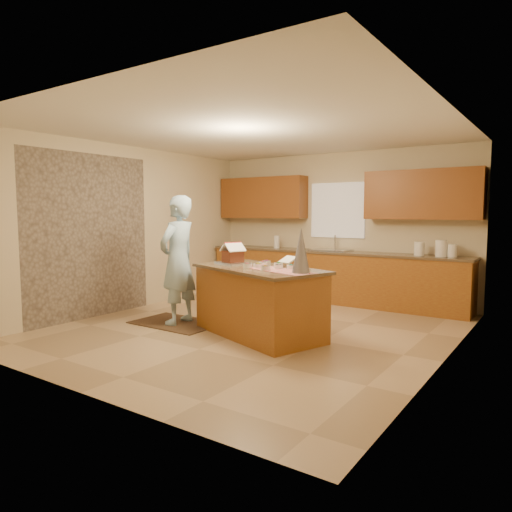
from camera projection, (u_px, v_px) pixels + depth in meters
name	position (u px, v px, depth m)	size (l,w,h in m)	color
floor	(254.00, 329.00, 6.43)	(5.50, 5.50, 0.00)	tan
ceiling	(254.00, 131.00, 6.17)	(5.50, 5.50, 0.00)	silver
wall_back	(338.00, 227.00, 8.56)	(5.50, 5.50, 0.00)	beige
wall_front	(75.00, 243.00, 4.04)	(5.50, 5.50, 0.00)	beige
wall_left	(130.00, 228.00, 7.70)	(5.50, 5.50, 0.00)	beige
wall_right	(448.00, 238.00, 4.90)	(5.50, 5.50, 0.00)	beige
stone_accent	(90.00, 236.00, 7.04)	(2.50, 2.50, 0.00)	gray
window_curtain	(338.00, 210.00, 8.51)	(1.05, 0.03, 1.00)	white
back_counter_base	(330.00, 277.00, 8.40)	(4.80, 0.60, 0.88)	#93631E
back_counter_top	(331.00, 252.00, 8.36)	(4.85, 0.63, 0.04)	brown
upper_cabinet_left	(263.00, 198.00, 9.23)	(1.85, 0.35, 0.80)	brown
upper_cabinet_right	(423.00, 195.00, 7.49)	(1.85, 0.35, 0.80)	brown
sink	(331.00, 253.00, 8.36)	(0.70, 0.45, 0.12)	silver
faucet	(335.00, 243.00, 8.49)	(0.03, 0.03, 0.28)	silver
island_base	(259.00, 303.00, 6.09)	(1.77, 0.88, 0.86)	#93631E
island_top	(259.00, 269.00, 6.04)	(1.84, 0.96, 0.04)	brown
table_runner	(280.00, 270.00, 5.69)	(0.98, 0.35, 0.01)	#A80C11
baking_tray	(233.00, 263.00, 6.44)	(0.45, 0.33, 0.02)	silver
cookbook	(288.00, 260.00, 6.13)	(0.22, 0.02, 0.18)	white
tinsel_tree	(301.00, 250.00, 5.43)	(0.22, 0.22, 0.54)	#A6A5B0
rug	(177.00, 323.00, 6.77)	(1.25, 0.82, 0.01)	black
boy	(178.00, 260.00, 6.65)	(0.67, 0.44, 1.84)	#A0C7E3
canister_a	(419.00, 249.00, 7.47)	(0.16, 0.16, 0.22)	white
canister_b	(441.00, 248.00, 7.28)	(0.18, 0.18, 0.26)	white
canister_c	(452.00, 251.00, 7.19)	(0.14, 0.14, 0.20)	white
paper_towel	(277.00, 242.00, 8.99)	(0.11, 0.11, 0.24)	white
gingerbread_house	(233.00, 255.00, 6.43)	(0.34, 0.35, 0.28)	#612A19
candy_bowls	(269.00, 266.00, 5.99)	(0.65, 0.63, 0.05)	gold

